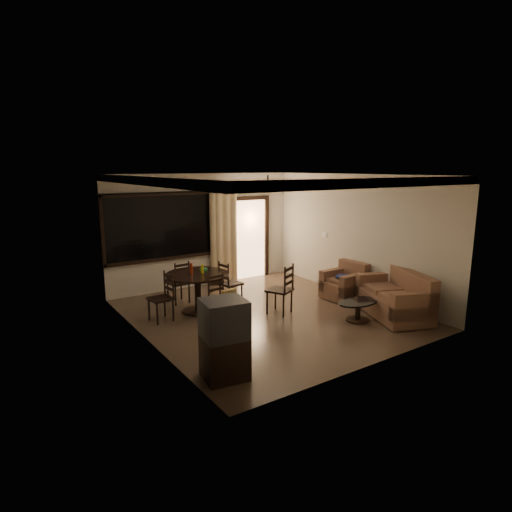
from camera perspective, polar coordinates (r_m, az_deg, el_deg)
ground at (r=8.82m, az=1.50°, el=-7.76°), size 5.50×5.50×0.00m
room_shell at (r=10.18m, az=-1.49°, el=5.46°), size 5.50×6.70×5.50m
dining_table at (r=8.87m, az=-7.79°, el=-3.40°), size 1.31×1.31×1.03m
dining_chair_west at (r=8.58m, az=-12.48°, el=-6.62°), size 0.46×0.46×0.95m
dining_chair_east at (r=9.42m, az=-3.43°, el=-4.68°), size 0.46×0.46×0.95m
dining_chair_south at (r=8.29m, az=-4.52°, el=-6.86°), size 0.46×0.52×0.95m
dining_chair_north at (r=9.62m, az=-10.26°, el=-4.51°), size 0.46×0.46×0.95m
tv_cabinet at (r=6.12m, az=-4.22°, el=-11.00°), size 0.68×0.63×1.15m
sofa at (r=9.08m, az=18.19°, el=-5.41°), size 1.46×1.89×0.90m
armchair at (r=9.95m, az=11.83°, el=-3.70°), size 0.82×0.82×0.81m
coffee_table at (r=8.60m, az=13.44°, el=-6.73°), size 0.91×0.55×0.40m
side_chair at (r=8.79m, az=3.23°, el=-5.72°), size 0.61×0.61×1.03m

